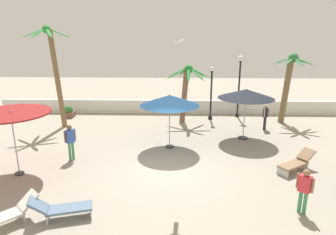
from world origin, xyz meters
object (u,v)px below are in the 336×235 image
Objects in this scene: patio_umbrella_3 at (11,115)px; palm_tree_2 at (54,66)px; lounge_chair_2 at (297,162)px; guest_2 at (70,139)px; seagull_0 at (178,41)px; lamp_post_0 at (239,79)px; patio_umbrella_0 at (246,94)px; lounge_chair_1 at (61,208)px; palm_tree_1 at (289,80)px; lamp_post_1 at (211,90)px; guest_1 at (265,115)px; patio_umbrella_1 at (170,100)px; palm_tree_0 at (186,86)px; lounge_chair_0 at (7,215)px; planter at (69,112)px; guest_0 at (305,187)px.

patio_umbrella_3 is 6.83m from palm_tree_2.
lounge_chair_2 is 10.09m from guest_2.
lamp_post_0 is at bearing 66.92° from seagull_0.
patio_umbrella_0 is 1.64× the size of lounge_chair_2.
lamp_post_0 is at bearing 57.38° from lounge_chair_1.
palm_tree_1 reaches higher than patio_umbrella_0.
lamp_post_1 reaches higher than guest_1.
patio_umbrella_1 is at bearing 20.80° from guest_2.
palm_tree_0 reaches higher than lounge_chair_0.
seagull_0 reaches higher than guest_2.
lounge_chair_0 is (-9.46, -12.79, -2.32)m from lamp_post_0.
patio_umbrella_3 is 4.77m from lounge_chair_1.
patio_umbrella_3 is 4.31m from lounge_chair_0.
lounge_chair_0 is 1.42× the size of seagull_0.
lamp_post_1 is at bearing 144.76° from guest_1.
patio_umbrella_1 is 4.81m from palm_tree_0.
palm_tree_2 is 6.37m from guest_2.
lounge_chair_2 is 1.52× the size of seagull_0.
lounge_chair_2 is 5.78m from guest_1.
patio_umbrella_3 is (-10.34, -4.72, 0.03)m from patio_umbrella_0.
lamp_post_1 is 2.07× the size of lounge_chair_0.
patio_umbrella_0 is 4.19m from lamp_post_1.
patio_umbrella_1 is 4.92m from seagull_0.
lamp_post_1 is at bearing -1.09° from planter.
lounge_chair_1 is (-5.93, -11.64, -1.67)m from lamp_post_1.
lounge_chair_1 is (-3.25, -6.27, -2.11)m from patio_umbrella_1.
palm_tree_2 is 13.18m from guest_1.
palm_tree_1 reaches higher than lamp_post_1.
palm_tree_0 reaches higher than lounge_chair_1.
lamp_post_1 is (8.90, 8.63, -0.53)m from patio_umbrella_3.
planter is (-4.04, 11.83, -0.01)m from lounge_chair_1.
patio_umbrella_3 reaches higher than guest_0.
patio_umbrella_0 reaches higher than lounge_chair_0.
lamp_post_0 is at bearing 155.44° from palm_tree_1.
guest_0 is at bearing -23.78° from guest_2.
palm_tree_2 is at bearing 141.79° from guest_0.
lounge_chair_1 is 4.77m from guest_2.
palm_tree_2 is at bearing -84.26° from planter.
lounge_chair_0 is (-8.88, -8.13, -2.17)m from patio_umbrella_0.
palm_tree_1 is 14.73m from palm_tree_2.
seagull_0 is (-0.56, -8.64, 3.00)m from palm_tree_0.
patio_umbrella_1 reaches higher than guest_1.
lamp_post_0 is at bearing 40.45° from guest_2.
patio_umbrella_0 is at bearing 19.65° from patio_umbrella_1.
patio_umbrella_1 reaches higher than guest_0.
guest_1 is at bearing 52.84° from seagull_0.
planter is (-11.78, 11.26, -0.55)m from guest_0.
patio_umbrella_1 is 6.02m from lamp_post_1.
patio_umbrella_1 is at bearing -25.74° from palm_tree_2.
patio_umbrella_0 is 12.24m from lounge_chair_0.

